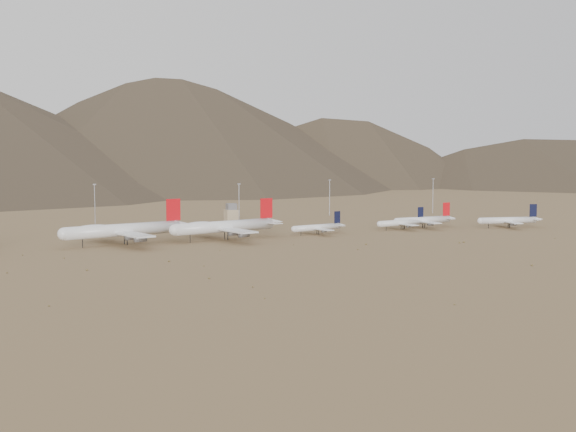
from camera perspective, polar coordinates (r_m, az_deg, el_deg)
name	(u,v)px	position (r m, az deg, el deg)	size (l,w,h in m)	color
ground	(249,245)	(403.50, -2.76, -2.08)	(3000.00, 3000.00, 0.00)	#97764E
mountain_ridge	(52,79)	(1288.29, -16.45, 9.33)	(4400.00, 1000.00, 300.00)	#4A3C2C
widebody_centre	(124,230)	(412.10, -11.59, -0.96)	(72.82, 57.41, 22.07)	white
widebody_east	(225,226)	(425.25, -4.52, -0.74)	(69.56, 54.83, 21.07)	white
narrowbody_a	(318,227)	(450.48, 2.17, -0.81)	(37.30, 27.38, 12.48)	white
narrowbody_b	(403,223)	(481.24, 8.15, -0.46)	(38.65, 28.16, 12.83)	white
narrowbody_c	(424,220)	(492.11, 9.68, -0.28)	(45.34, 32.58, 14.95)	white
narrowbody_d	(510,220)	(504.40, 15.48, -0.29)	(42.73, 31.26, 14.24)	white
control_tower	(231,214)	(525.55, -4.05, 0.17)	(8.00, 8.00, 12.00)	tan
mast_west	(95,202)	(522.30, -13.58, 0.98)	(2.00, 0.60, 25.70)	gray
mast_centre	(239,201)	(514.64, -3.50, 1.06)	(2.00, 0.60, 25.70)	gray
mast_east	(330,196)	(571.49, 2.98, 1.46)	(2.00, 0.60, 25.70)	gray
mast_far_east	(433,194)	(600.53, 10.27, 1.56)	(2.00, 0.60, 25.70)	gray
desert_scrub	(329,265)	(334.55, 2.96, -3.51)	(343.56, 174.97, 0.89)	brown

